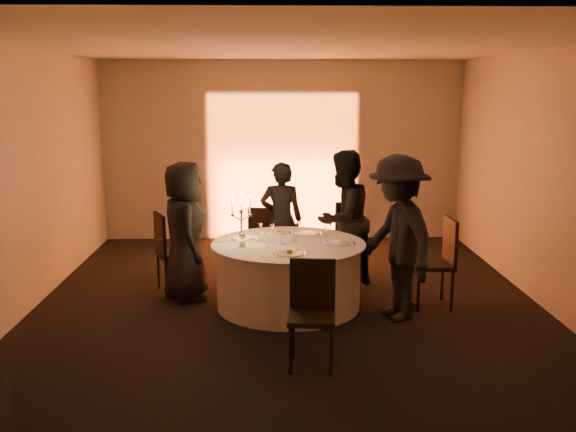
{
  "coord_description": "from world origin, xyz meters",
  "views": [
    {
      "loc": [
        -0.21,
        -7.26,
        2.55
      ],
      "look_at": [
        0.0,
        0.2,
        1.05
      ],
      "focal_mm": 40.0,
      "sensor_mm": 36.0,
      "label": 1
    }
  ],
  "objects_px": {
    "chair_back_right": "(344,231)",
    "chair_front": "(312,306)",
    "chair_back_left": "(263,233)",
    "banquet_table": "(288,275)",
    "guest_left": "(185,231)",
    "guest_back_left": "(281,220)",
    "chair_left": "(170,248)",
    "candelabra": "(241,224)",
    "coffee_cup": "(242,244)",
    "guest_back_right": "(343,220)",
    "chair_right": "(439,257)",
    "guest_right": "(398,238)"
  },
  "relations": [
    {
      "from": "guest_left",
      "to": "chair_left",
      "type": "bearing_deg",
      "value": 25.87
    },
    {
      "from": "chair_back_left",
      "to": "candelabra",
      "type": "bearing_deg",
      "value": 91.62
    },
    {
      "from": "chair_left",
      "to": "guest_back_right",
      "type": "height_order",
      "value": "guest_back_right"
    },
    {
      "from": "guest_left",
      "to": "guest_back_right",
      "type": "bearing_deg",
      "value": -92.35
    },
    {
      "from": "guest_left",
      "to": "guest_right",
      "type": "relative_size",
      "value": 0.92
    },
    {
      "from": "banquet_table",
      "to": "guest_left",
      "type": "distance_m",
      "value": 1.37
    },
    {
      "from": "guest_left",
      "to": "coffee_cup",
      "type": "relative_size",
      "value": 15.37
    },
    {
      "from": "chair_back_left",
      "to": "guest_back_left",
      "type": "height_order",
      "value": "guest_back_left"
    },
    {
      "from": "candelabra",
      "to": "chair_left",
      "type": "bearing_deg",
      "value": 152.35
    },
    {
      "from": "chair_back_right",
      "to": "chair_front",
      "type": "bearing_deg",
      "value": 51.71
    },
    {
      "from": "chair_back_left",
      "to": "guest_left",
      "type": "xyz_separation_m",
      "value": [
        -0.93,
        -1.41,
        0.35
      ]
    },
    {
      "from": "chair_front",
      "to": "coffee_cup",
      "type": "relative_size",
      "value": 8.91
    },
    {
      "from": "chair_right",
      "to": "chair_front",
      "type": "bearing_deg",
      "value": -47.33
    },
    {
      "from": "chair_front",
      "to": "chair_back_right",
      "type": "bearing_deg",
      "value": 83.69
    },
    {
      "from": "chair_front",
      "to": "guest_right",
      "type": "height_order",
      "value": "guest_right"
    },
    {
      "from": "chair_left",
      "to": "chair_back_right",
      "type": "bearing_deg",
      "value": -92.15
    },
    {
      "from": "chair_back_right",
      "to": "guest_left",
      "type": "relative_size",
      "value": 0.6
    },
    {
      "from": "chair_back_left",
      "to": "candelabra",
      "type": "xyz_separation_m",
      "value": [
        -0.23,
        -1.62,
        0.48
      ]
    },
    {
      "from": "chair_right",
      "to": "coffee_cup",
      "type": "distance_m",
      "value": 2.31
    },
    {
      "from": "banquet_table",
      "to": "guest_left",
      "type": "height_order",
      "value": "guest_left"
    },
    {
      "from": "chair_back_right",
      "to": "chair_right",
      "type": "xyz_separation_m",
      "value": [
        0.93,
        -1.58,
        0.03
      ]
    },
    {
      "from": "guest_back_right",
      "to": "coffee_cup",
      "type": "relative_size",
      "value": 16.19
    },
    {
      "from": "guest_right",
      "to": "guest_left",
      "type": "bearing_deg",
      "value": -126.33
    },
    {
      "from": "banquet_table",
      "to": "chair_front",
      "type": "bearing_deg",
      "value": -83.8
    },
    {
      "from": "banquet_table",
      "to": "guest_back_left",
      "type": "distance_m",
      "value": 1.32
    },
    {
      "from": "banquet_table",
      "to": "chair_front",
      "type": "relative_size",
      "value": 1.84
    },
    {
      "from": "banquet_table",
      "to": "candelabra",
      "type": "bearing_deg",
      "value": 168.8
    },
    {
      "from": "chair_back_left",
      "to": "chair_right",
      "type": "distance_m",
      "value": 2.74
    },
    {
      "from": "chair_front",
      "to": "candelabra",
      "type": "bearing_deg",
      "value": 118.63
    },
    {
      "from": "chair_left",
      "to": "chair_back_left",
      "type": "height_order",
      "value": "chair_left"
    },
    {
      "from": "chair_front",
      "to": "guest_back_left",
      "type": "distance_m",
      "value": 2.87
    },
    {
      "from": "guest_right",
      "to": "chair_back_right",
      "type": "bearing_deg",
      "value": 170.94
    },
    {
      "from": "chair_back_right",
      "to": "coffee_cup",
      "type": "distance_m",
      "value": 2.19
    },
    {
      "from": "banquet_table",
      "to": "chair_front",
      "type": "xyz_separation_m",
      "value": [
        0.17,
        -1.59,
        0.17
      ]
    },
    {
      "from": "guest_left",
      "to": "chair_front",
      "type": "bearing_deg",
      "value": -157.94
    },
    {
      "from": "guest_right",
      "to": "chair_right",
      "type": "bearing_deg",
      "value": 103.73
    },
    {
      "from": "guest_left",
      "to": "guest_back_left",
      "type": "bearing_deg",
      "value": -66.23
    },
    {
      "from": "chair_back_right",
      "to": "guest_back_right",
      "type": "distance_m",
      "value": 0.86
    },
    {
      "from": "chair_left",
      "to": "guest_back_right",
      "type": "xyz_separation_m",
      "value": [
        2.2,
        0.15,
        0.32
      ]
    },
    {
      "from": "chair_back_right",
      "to": "coffee_cup",
      "type": "xyz_separation_m",
      "value": [
        -1.36,
        -1.69,
        0.23
      ]
    },
    {
      "from": "chair_back_right",
      "to": "chair_front",
      "type": "distance_m",
      "value": 3.2
    },
    {
      "from": "chair_front",
      "to": "coffee_cup",
      "type": "bearing_deg",
      "value": 121.74
    },
    {
      "from": "chair_back_left",
      "to": "guest_left",
      "type": "bearing_deg",
      "value": 66.36
    },
    {
      "from": "guest_back_left",
      "to": "guest_back_right",
      "type": "distance_m",
      "value": 0.94
    },
    {
      "from": "chair_back_left",
      "to": "chair_back_right",
      "type": "height_order",
      "value": "chair_back_right"
    },
    {
      "from": "chair_back_left",
      "to": "candelabra",
      "type": "distance_m",
      "value": 1.71
    },
    {
      "from": "chair_back_right",
      "to": "chair_right",
      "type": "relative_size",
      "value": 0.95
    },
    {
      "from": "chair_right",
      "to": "banquet_table",
      "type": "bearing_deg",
      "value": -92.9
    },
    {
      "from": "chair_back_right",
      "to": "coffee_cup",
      "type": "bearing_deg",
      "value": 24.8
    },
    {
      "from": "candelabra",
      "to": "chair_front",
      "type": "bearing_deg",
      "value": -67.0
    }
  ]
}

